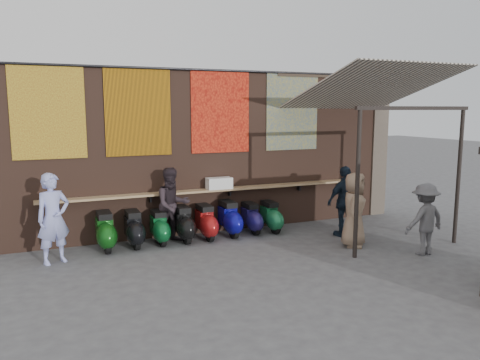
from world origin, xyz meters
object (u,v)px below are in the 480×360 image
(scooter_stool_0, at_px, (105,232))
(scooter_stool_2, at_px, (159,228))
(scooter_stool_7, at_px, (271,217))
(diner_left, at_px, (53,218))
(scooter_stool_3, at_px, (183,224))
(shelf_box, at_px, (219,183))
(diner_right, at_px, (172,205))
(scooter_stool_6, at_px, (251,218))
(scooter_stool_1, at_px, (134,229))
(scooter_stool_4, at_px, (206,222))
(shopper_tan, at_px, (354,210))
(scooter_stool_5, at_px, (229,219))
(shopper_grey, at_px, (425,219))
(shopper_navy, at_px, (345,201))

(scooter_stool_0, bearing_deg, scooter_stool_2, 1.01)
(scooter_stool_7, height_order, diner_left, diner_left)
(scooter_stool_3, bearing_deg, scooter_stool_0, -179.91)
(shelf_box, xyz_separation_m, scooter_stool_2, (-1.58, -0.32, -0.88))
(scooter_stool_0, xyz_separation_m, scooter_stool_7, (4.04, -0.00, -0.04))
(diner_right, bearing_deg, scooter_stool_6, -8.19)
(scooter_stool_1, distance_m, scooter_stool_6, 2.92)
(scooter_stool_0, xyz_separation_m, scooter_stool_4, (2.31, -0.00, -0.02))
(scooter_stool_0, distance_m, shopper_tan, 5.52)
(scooter_stool_1, xyz_separation_m, shopper_tan, (4.55, -1.89, 0.43))
(scooter_stool_3, distance_m, diner_right, 0.52)
(scooter_stool_3, relative_size, scooter_stool_7, 1.08)
(scooter_stool_2, xyz_separation_m, diner_right, (0.32, 0.02, 0.49))
(scooter_stool_4, distance_m, diner_right, 0.92)
(shopper_tan, bearing_deg, shelf_box, 89.98)
(scooter_stool_3, height_order, scooter_stool_7, scooter_stool_3)
(scooter_stool_5, relative_size, diner_left, 0.49)
(scooter_stool_1, xyz_separation_m, diner_right, (0.90, 0.02, 0.47))
(scooter_stool_6, bearing_deg, shelf_box, 160.93)
(scooter_stool_7, bearing_deg, scooter_stool_2, 179.50)
(scooter_stool_0, height_order, scooter_stool_6, scooter_stool_0)
(scooter_stool_5, distance_m, shopper_tan, 2.97)
(scooter_stool_2, xyz_separation_m, diner_left, (-2.24, -0.50, 0.53))
(diner_left, distance_m, diner_right, 2.61)
(scooter_stool_2, xyz_separation_m, scooter_stool_4, (1.11, -0.02, 0.02))
(scooter_stool_6, distance_m, scooter_stool_7, 0.51)
(scooter_stool_5, distance_m, diner_right, 1.48)
(scooter_stool_3, distance_m, shopper_grey, 5.32)
(scooter_stool_1, distance_m, scooter_stool_3, 1.14)
(scooter_stool_4, xyz_separation_m, shopper_tan, (2.86, -1.87, 0.43))
(scooter_stool_4, relative_size, shopper_tan, 0.51)
(scooter_stool_3, distance_m, diner_left, 2.89)
(shelf_box, relative_size, diner_right, 0.36)
(scooter_stool_1, xyz_separation_m, diner_left, (-1.66, -0.50, 0.51))
(scooter_stool_3, height_order, scooter_stool_4, scooter_stool_3)
(scooter_stool_5, distance_m, shopper_grey, 4.42)
(diner_right, xyz_separation_m, shopper_navy, (3.99, -1.11, -0.02))
(diner_left, bearing_deg, diner_right, -10.40)
(scooter_stool_1, distance_m, scooter_stool_7, 3.42)
(shopper_navy, distance_m, shopper_tan, 0.87)
(shopper_tan, bearing_deg, scooter_stool_2, 107.30)
(diner_right, bearing_deg, scooter_stool_2, 173.73)
(scooter_stool_7, bearing_deg, scooter_stool_4, 180.00)
(diner_left, xyz_separation_m, shopper_grey, (7.22, -2.47, -0.15))
(scooter_stool_5, relative_size, shopper_grey, 0.58)
(diner_right, bearing_deg, shopper_grey, -42.05)
(scooter_stool_1, relative_size, scooter_stool_3, 0.99)
(scooter_stool_7, bearing_deg, scooter_stool_0, 179.95)
(scooter_stool_2, xyz_separation_m, shopper_tan, (3.97, -1.89, 0.46))
(scooter_stool_4, distance_m, scooter_stool_6, 1.22)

